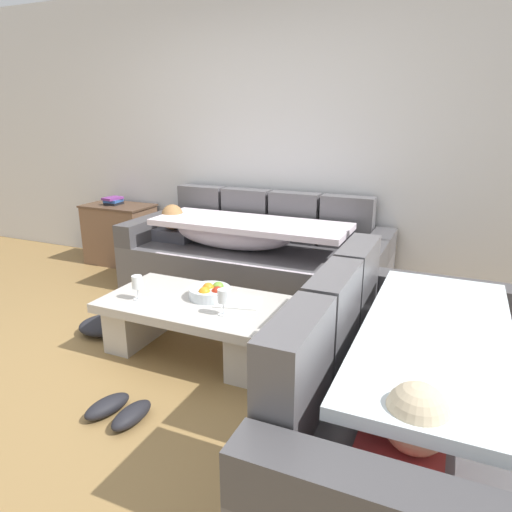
{
  "coord_description": "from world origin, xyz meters",
  "views": [
    {
      "loc": [
        1.77,
        -1.98,
        1.56
      ],
      "look_at": [
        0.44,
        1.03,
        0.55
      ],
      "focal_mm": 32.42,
      "sensor_mm": 36.0,
      "label": 1
    }
  ],
  "objects_px": {
    "open_magazine": "(238,302)",
    "pair_of_shoes": "(119,411)",
    "coffee_table": "(194,320)",
    "book_stack_on_cabinet": "(113,201)",
    "crumpled_garment": "(107,325)",
    "couch_along_wall": "(251,257)",
    "wine_glass_near_right": "(223,297)",
    "couch_near_window": "(406,398)",
    "side_cabinet": "(120,234)",
    "fruit_bowl": "(210,292)",
    "wine_glass_near_left": "(137,283)"
  },
  "relations": [
    {
      "from": "couch_along_wall",
      "to": "open_magazine",
      "type": "distance_m",
      "value": 1.17
    },
    {
      "from": "couch_along_wall",
      "to": "coffee_table",
      "type": "relative_size",
      "value": 1.93
    },
    {
      "from": "couch_along_wall",
      "to": "wine_glass_near_right",
      "type": "relative_size",
      "value": 13.98
    },
    {
      "from": "wine_glass_near_left",
      "to": "book_stack_on_cabinet",
      "type": "relative_size",
      "value": 0.8
    },
    {
      "from": "couch_near_window",
      "to": "side_cabinet",
      "type": "height_order",
      "value": "couch_near_window"
    },
    {
      "from": "open_magazine",
      "to": "side_cabinet",
      "type": "relative_size",
      "value": 0.39
    },
    {
      "from": "book_stack_on_cabinet",
      "to": "wine_glass_near_right",
      "type": "bearing_deg",
      "value": -35.71
    },
    {
      "from": "couch_along_wall",
      "to": "fruit_bowl",
      "type": "distance_m",
      "value": 1.11
    },
    {
      "from": "open_magazine",
      "to": "book_stack_on_cabinet",
      "type": "height_order",
      "value": "book_stack_on_cabinet"
    },
    {
      "from": "coffee_table",
      "to": "book_stack_on_cabinet",
      "type": "bearing_deg",
      "value": 142.61
    },
    {
      "from": "coffee_table",
      "to": "pair_of_shoes",
      "type": "bearing_deg",
      "value": -89.6
    },
    {
      "from": "couch_along_wall",
      "to": "book_stack_on_cabinet",
      "type": "bearing_deg",
      "value": 172.5
    },
    {
      "from": "fruit_bowl",
      "to": "crumpled_garment",
      "type": "distance_m",
      "value": 0.92
    },
    {
      "from": "wine_glass_near_right",
      "to": "fruit_bowl",
      "type": "bearing_deg",
      "value": 134.95
    },
    {
      "from": "wine_glass_near_right",
      "to": "book_stack_on_cabinet",
      "type": "height_order",
      "value": "book_stack_on_cabinet"
    },
    {
      "from": "coffee_table",
      "to": "wine_glass_near_left",
      "type": "xyz_separation_m",
      "value": [
        -0.34,
        -0.14,
        0.26
      ]
    },
    {
      "from": "side_cabinet",
      "to": "book_stack_on_cabinet",
      "type": "height_order",
      "value": "book_stack_on_cabinet"
    },
    {
      "from": "wine_glass_near_left",
      "to": "couch_along_wall",
      "type": "bearing_deg",
      "value": 80.11
    },
    {
      "from": "wine_glass_near_left",
      "to": "side_cabinet",
      "type": "xyz_separation_m",
      "value": [
        -1.43,
        1.53,
        -0.17
      ]
    },
    {
      "from": "wine_glass_near_right",
      "to": "pair_of_shoes",
      "type": "xyz_separation_m",
      "value": [
        -0.28,
        -0.67,
        -0.45
      ]
    },
    {
      "from": "open_magazine",
      "to": "pair_of_shoes",
      "type": "height_order",
      "value": "open_magazine"
    },
    {
      "from": "fruit_bowl",
      "to": "open_magazine",
      "type": "height_order",
      "value": "fruit_bowl"
    },
    {
      "from": "fruit_bowl",
      "to": "wine_glass_near_right",
      "type": "height_order",
      "value": "wine_glass_near_right"
    },
    {
      "from": "coffee_table",
      "to": "crumpled_garment",
      "type": "distance_m",
      "value": 0.78
    },
    {
      "from": "wine_glass_near_left",
      "to": "wine_glass_near_right",
      "type": "distance_m",
      "value": 0.63
    },
    {
      "from": "open_magazine",
      "to": "couch_near_window",
      "type": "bearing_deg",
      "value": -41.14
    },
    {
      "from": "couch_along_wall",
      "to": "couch_near_window",
      "type": "height_order",
      "value": "same"
    },
    {
      "from": "couch_near_window",
      "to": "pair_of_shoes",
      "type": "distance_m",
      "value": 1.47
    },
    {
      "from": "couch_along_wall",
      "to": "wine_glass_near_right",
      "type": "bearing_deg",
      "value": -72.61
    },
    {
      "from": "couch_along_wall",
      "to": "coffee_table",
      "type": "distance_m",
      "value": 1.18
    },
    {
      "from": "wine_glass_near_left",
      "to": "book_stack_on_cabinet",
      "type": "bearing_deg",
      "value": 134.04
    },
    {
      "from": "couch_along_wall",
      "to": "pair_of_shoes",
      "type": "relative_size",
      "value": 6.94
    },
    {
      "from": "couch_along_wall",
      "to": "fruit_bowl",
      "type": "xyz_separation_m",
      "value": [
        0.2,
        -1.09,
        0.09
      ]
    },
    {
      "from": "wine_glass_near_right",
      "to": "open_magazine",
      "type": "xyz_separation_m",
      "value": [
        0.0,
        0.2,
        -0.11
      ]
    },
    {
      "from": "coffee_table",
      "to": "crumpled_garment",
      "type": "xyz_separation_m",
      "value": [
        -0.76,
        -0.01,
        -0.18
      ]
    },
    {
      "from": "couch_along_wall",
      "to": "pair_of_shoes",
      "type": "xyz_separation_m",
      "value": [
        0.12,
        -1.96,
        -0.29
      ]
    },
    {
      "from": "wine_glass_near_right",
      "to": "couch_near_window",
      "type": "bearing_deg",
      "value": -18.59
    },
    {
      "from": "coffee_table",
      "to": "open_magazine",
      "type": "distance_m",
      "value": 0.33
    },
    {
      "from": "side_cabinet",
      "to": "book_stack_on_cabinet",
      "type": "xyz_separation_m",
      "value": [
        -0.06,
        -0.0,
        0.36
      ]
    },
    {
      "from": "coffee_table",
      "to": "pair_of_shoes",
      "type": "distance_m",
      "value": 0.82
    },
    {
      "from": "coffee_table",
      "to": "fruit_bowl",
      "type": "xyz_separation_m",
      "value": [
        0.08,
        0.08,
        0.18
      ]
    },
    {
      "from": "open_magazine",
      "to": "book_stack_on_cabinet",
      "type": "distance_m",
      "value": 2.51
    },
    {
      "from": "side_cabinet",
      "to": "pair_of_shoes",
      "type": "relative_size",
      "value": 2.15
    },
    {
      "from": "couch_along_wall",
      "to": "open_magazine",
      "type": "height_order",
      "value": "couch_along_wall"
    },
    {
      "from": "coffee_table",
      "to": "pair_of_shoes",
      "type": "relative_size",
      "value": 3.59
    },
    {
      "from": "pair_of_shoes",
      "to": "crumpled_garment",
      "type": "height_order",
      "value": "crumpled_garment"
    },
    {
      "from": "fruit_bowl",
      "to": "crumpled_garment",
      "type": "bearing_deg",
      "value": -173.44
    },
    {
      "from": "coffee_table",
      "to": "book_stack_on_cabinet",
      "type": "relative_size",
      "value": 5.82
    },
    {
      "from": "wine_glass_near_right",
      "to": "book_stack_on_cabinet",
      "type": "relative_size",
      "value": 0.8
    },
    {
      "from": "wine_glass_near_left",
      "to": "crumpled_garment",
      "type": "distance_m",
      "value": 0.61
    }
  ]
}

